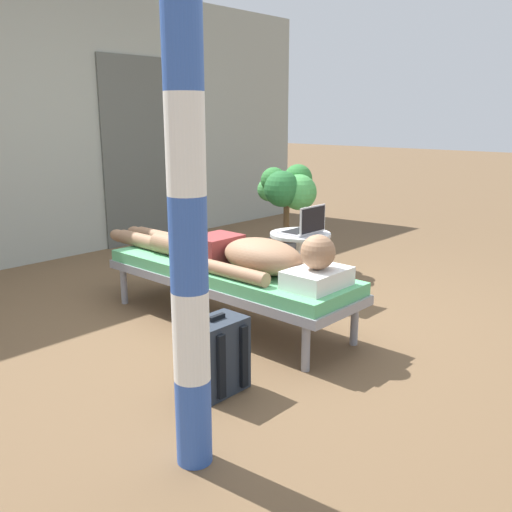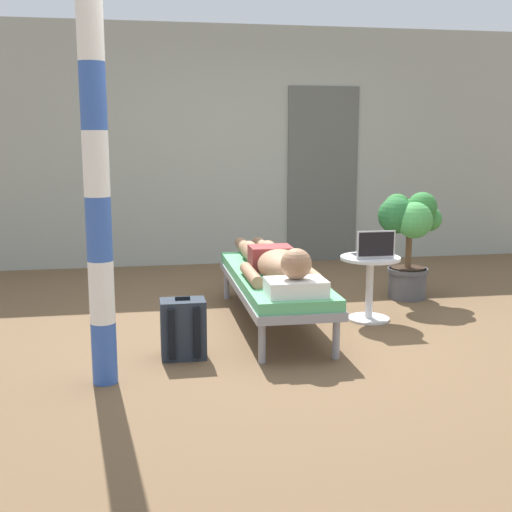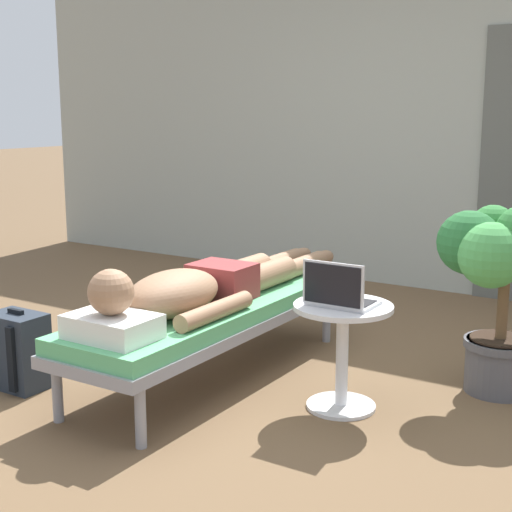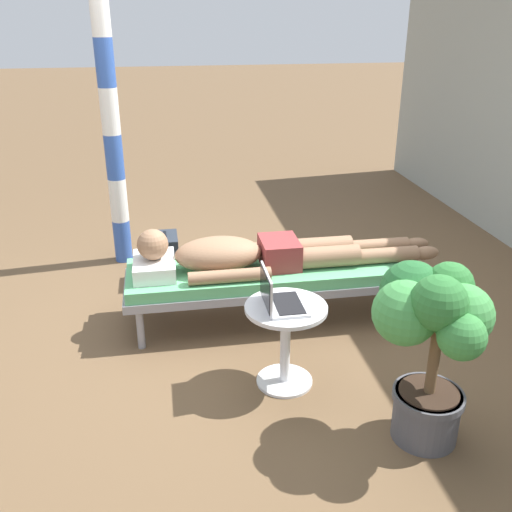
{
  "view_description": "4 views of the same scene",
  "coord_description": "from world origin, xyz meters",
  "px_view_note": "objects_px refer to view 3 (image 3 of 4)",
  "views": [
    {
      "loc": [
        -2.79,
        -2.47,
        1.43
      ],
      "look_at": [
        0.05,
        0.1,
        0.46
      ],
      "focal_mm": 39.3,
      "sensor_mm": 36.0,
      "label": 1
    },
    {
      "loc": [
        -1.17,
        -4.73,
        1.48
      ],
      "look_at": [
        -0.32,
        0.04,
        0.58
      ],
      "focal_mm": 45.69,
      "sensor_mm": 36.0,
      "label": 2
    },
    {
      "loc": [
        2.11,
        -2.95,
        1.44
      ],
      "look_at": [
        0.06,
        0.29,
        0.68
      ],
      "focal_mm": 51.91,
      "sensor_mm": 36.0,
      "label": 3
    },
    {
      "loc": [
        3.46,
        -0.5,
        2.1
      ],
      "look_at": [
        -0.19,
        0.13,
        0.49
      ],
      "focal_mm": 40.31,
      "sensor_mm": 36.0,
      "label": 4
    }
  ],
  "objects_px": {
    "side_table": "(342,338)",
    "potted_plant": "(500,269)",
    "backpack": "(19,351)",
    "lounge_chair": "(211,315)",
    "laptop": "(339,295)",
    "person_reclining": "(202,287)"
  },
  "relations": [
    {
      "from": "backpack",
      "to": "lounge_chair",
      "type": "bearing_deg",
      "value": 41.82
    },
    {
      "from": "lounge_chair",
      "to": "laptop",
      "type": "relative_size",
      "value": 6.32
    },
    {
      "from": "side_table",
      "to": "backpack",
      "type": "bearing_deg",
      "value": -157.08
    },
    {
      "from": "laptop",
      "to": "person_reclining",
      "type": "bearing_deg",
      "value": -179.06
    },
    {
      "from": "side_table",
      "to": "backpack",
      "type": "xyz_separation_m",
      "value": [
        -1.55,
        -0.65,
        -0.16
      ]
    },
    {
      "from": "side_table",
      "to": "potted_plant",
      "type": "bearing_deg",
      "value": 46.22
    },
    {
      "from": "side_table",
      "to": "potted_plant",
      "type": "relative_size",
      "value": 0.53
    },
    {
      "from": "laptop",
      "to": "lounge_chair",
      "type": "bearing_deg",
      "value": 174.8
    },
    {
      "from": "laptop",
      "to": "potted_plant",
      "type": "distance_m",
      "value": 0.87
    },
    {
      "from": "lounge_chair",
      "to": "person_reclining",
      "type": "relative_size",
      "value": 0.9
    },
    {
      "from": "person_reclining",
      "to": "potted_plant",
      "type": "relative_size",
      "value": 2.21
    },
    {
      "from": "person_reclining",
      "to": "side_table",
      "type": "xyz_separation_m",
      "value": [
        0.79,
        0.06,
        -0.16
      ]
    },
    {
      "from": "side_table",
      "to": "laptop",
      "type": "height_order",
      "value": "laptop"
    },
    {
      "from": "person_reclining",
      "to": "potted_plant",
      "type": "distance_m",
      "value": 1.53
    },
    {
      "from": "potted_plant",
      "to": "backpack",
      "type": "bearing_deg",
      "value": -149.41
    },
    {
      "from": "backpack",
      "to": "potted_plant",
      "type": "relative_size",
      "value": 0.43
    },
    {
      "from": "lounge_chair",
      "to": "person_reclining",
      "type": "height_order",
      "value": "person_reclining"
    },
    {
      "from": "lounge_chair",
      "to": "potted_plant",
      "type": "distance_m",
      "value": 1.52
    },
    {
      "from": "potted_plant",
      "to": "side_table",
      "type": "bearing_deg",
      "value": -133.78
    },
    {
      "from": "laptop",
      "to": "backpack",
      "type": "height_order",
      "value": "laptop"
    },
    {
      "from": "potted_plant",
      "to": "laptop",
      "type": "bearing_deg",
      "value": -131.44
    },
    {
      "from": "backpack",
      "to": "potted_plant",
      "type": "bearing_deg",
      "value": 30.59
    }
  ]
}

